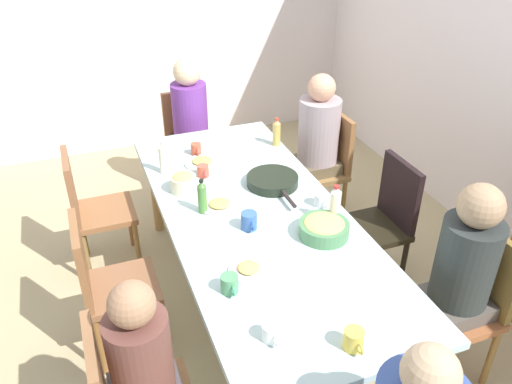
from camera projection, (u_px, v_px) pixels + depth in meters
The scene contains 30 objects.
ground_plane at pixel (256, 309), 3.38m from camera, with size 6.47×6.47×0.00m, color tan.
wall_left at pixel (154, 14), 4.90m from camera, with size 0.12×4.11×2.60m, color silver.
dining_table at pixel (256, 224), 3.03m from camera, with size 2.44×1.01×0.75m.
chair_0 at pixel (383, 218), 3.38m from camera, with size 0.40×0.40×0.90m.
chair_1 at pixel (326, 162), 4.03m from camera, with size 0.40×0.40×0.90m.
person_1 at pixel (317, 138), 3.88m from camera, with size 0.31×0.31×1.23m.
chair_2 at pixel (91, 206), 3.50m from camera, with size 0.40×0.40×0.90m.
person_4 at pixel (146, 370), 2.15m from camera, with size 0.30×0.30×1.13m.
chair_5 at pixel (105, 281), 2.85m from camera, with size 0.40×0.40×0.90m.
chair_6 at pixel (190, 139), 4.39m from camera, with size 0.40×0.40×0.90m.
person_6 at pixel (191, 118), 4.20m from camera, with size 0.30×0.30×1.23m.
chair_7 at pixel (467, 299), 2.73m from camera, with size 0.40×0.40×0.90m.
person_7 at pixel (462, 270), 2.59m from camera, with size 0.30×0.30×1.22m.
plate_0 at pixel (249, 270), 2.55m from camera, with size 0.20×0.20×0.04m.
plate_1 at pixel (202, 162), 3.50m from camera, with size 0.24×0.24×0.04m.
plate_2 at pixel (220, 205), 3.05m from camera, with size 0.23×0.23×0.04m.
bowl_0 at pixel (183, 182), 3.18m from camera, with size 0.16×0.16×0.12m.
bowl_1 at pixel (324, 228), 2.79m from camera, with size 0.27×0.27×0.10m.
serving_pan at pixel (273, 181), 3.26m from camera, with size 0.51×0.33×0.06m.
cup_0 at pixel (203, 171), 3.35m from camera, with size 0.11×0.08×0.08m.
cup_1 at pixel (271, 333), 2.16m from camera, with size 0.11×0.08×0.08m.
cup_2 at pixel (230, 284), 2.41m from camera, with size 0.12×0.08×0.09m.
cup_3 at pixel (354, 340), 2.12m from camera, with size 0.12×0.08×0.09m.
cup_4 at pixel (321, 200), 3.05m from camera, with size 0.12×0.08×0.08m.
cup_5 at pixel (249, 221), 2.85m from camera, with size 0.13×0.09×0.10m.
cup_6 at pixel (196, 149), 3.61m from camera, with size 0.11×0.07×0.08m.
bottle_0 at pixel (163, 158), 3.35m from camera, with size 0.05×0.05×0.22m.
bottle_1 at pixel (335, 205), 2.86m from camera, with size 0.06×0.06×0.24m.
bottle_2 at pixel (277, 133), 3.71m from camera, with size 0.06×0.06×0.21m.
bottle_3 at pixel (202, 197), 2.96m from camera, with size 0.05×0.05×0.22m.
Camera 1 is at (2.32, -0.87, 2.42)m, focal length 36.40 mm.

